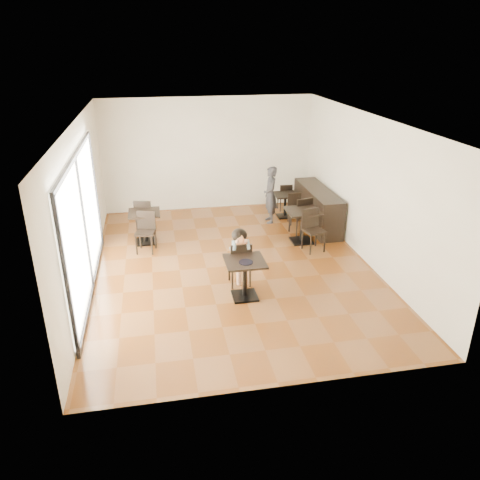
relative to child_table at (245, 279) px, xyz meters
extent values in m
cube|color=brown|center=(0.00, 1.39, -0.40)|extent=(6.00, 8.00, 0.01)
cube|color=white|center=(0.00, 1.39, 2.80)|extent=(6.00, 8.00, 0.01)
cube|color=white|center=(0.00, 5.39, 1.20)|extent=(6.00, 0.01, 3.20)
cube|color=white|center=(0.00, -2.61, 1.20)|extent=(6.00, 0.01, 3.20)
cube|color=white|center=(-3.00, 1.39, 1.20)|extent=(0.01, 8.00, 3.20)
cube|color=white|center=(3.00, 1.39, 1.20)|extent=(0.01, 8.00, 3.20)
cube|color=white|center=(-2.97, 0.89, 1.00)|extent=(0.04, 4.50, 2.60)
cylinder|color=black|center=(0.00, -0.10, 0.41)|extent=(0.27, 0.27, 0.02)
imported|color=#37373C|center=(1.47, 3.89, 0.37)|extent=(0.39, 0.57, 1.54)
cube|color=black|center=(2.65, 3.39, 0.10)|extent=(0.60, 2.40, 1.00)
camera|label=1|loc=(-1.56, -7.79, 4.25)|focal=35.00mm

